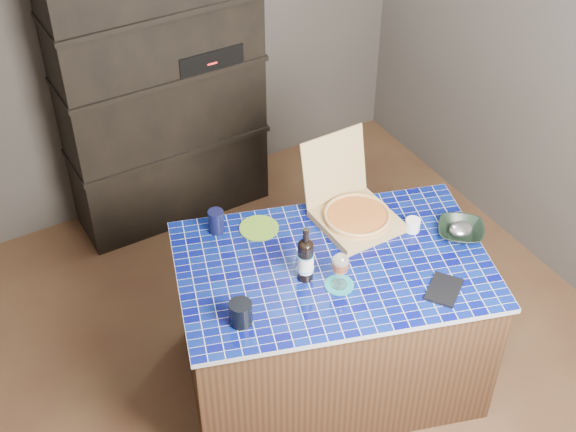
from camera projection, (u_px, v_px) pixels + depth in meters
room at (290, 178)px, 3.51m from camera, size 3.50×3.50×3.50m
shelving_unit at (162, 90)px, 4.75m from camera, size 1.20×0.41×1.80m
kitchen_island at (331, 322)px, 4.00m from camera, size 1.67×1.32×0.80m
pizza_box at (355, 213)px, 3.95m from camera, size 0.37×0.45×0.39m
mead_bottle at (306, 259)px, 3.60m from camera, size 0.08×0.08×0.29m
teal_trivet at (339, 285)px, 3.63m from camera, size 0.13×0.13×0.01m
wine_glass at (340, 264)px, 3.55m from camera, size 0.08×0.08×0.18m
tumbler at (241, 313)px, 3.43m from camera, size 0.10×0.10×0.11m
dvd_case at (444, 290)px, 3.60m from camera, size 0.23×0.22×0.01m
bowl at (461, 231)px, 3.88m from camera, size 0.32×0.32×0.05m
foil_contents at (461, 229)px, 3.88m from camera, size 0.12×0.10×0.06m
white_jar at (413, 225)px, 3.91m from camera, size 0.07×0.07×0.06m
navy_cup at (216, 221)px, 3.89m from camera, size 0.08×0.08×0.12m
green_trivet at (259, 228)px, 3.94m from camera, size 0.20×0.20×0.01m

